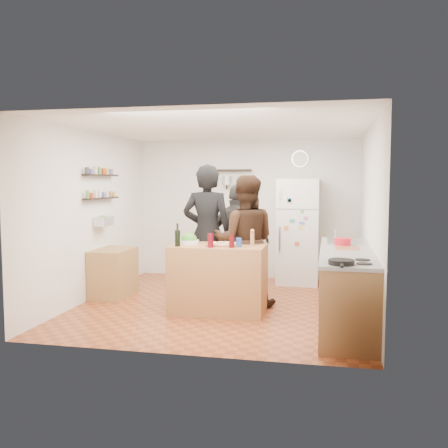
% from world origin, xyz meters
% --- Properties ---
extents(room_shell, '(4.20, 4.20, 4.20)m').
position_xyz_m(room_shell, '(0.00, 0.39, 1.25)').
color(room_shell, brown).
rests_on(room_shell, ground).
extents(prep_island, '(1.25, 0.72, 0.91)m').
position_xyz_m(prep_island, '(0.03, -0.40, 0.46)').
color(prep_island, '#A5683C').
rests_on(prep_island, floor).
extents(pizza_board, '(0.42, 0.34, 0.02)m').
position_xyz_m(pizza_board, '(0.11, -0.42, 0.92)').
color(pizza_board, brown).
rests_on(pizza_board, prep_island).
extents(pizza, '(0.34, 0.34, 0.02)m').
position_xyz_m(pizza, '(0.11, -0.42, 0.94)').
color(pizza, beige).
rests_on(pizza, pizza_board).
extents(salad_bowl, '(0.27, 0.27, 0.05)m').
position_xyz_m(salad_bowl, '(-0.39, -0.35, 0.94)').
color(salad_bowl, silver).
rests_on(salad_bowl, prep_island).
extents(wine_bottle, '(0.07, 0.07, 0.21)m').
position_xyz_m(wine_bottle, '(-0.47, -0.62, 1.02)').
color(wine_bottle, black).
rests_on(wine_bottle, prep_island).
extents(wine_glass_near, '(0.08, 0.08, 0.18)m').
position_xyz_m(wine_glass_near, '(-0.02, -0.64, 1.00)').
color(wine_glass_near, '#59070F').
rests_on(wine_glass_near, prep_island).
extents(wine_glass_far, '(0.07, 0.07, 0.16)m').
position_xyz_m(wine_glass_far, '(0.25, -0.60, 0.99)').
color(wine_glass_far, '#4E060A').
rests_on(wine_glass_far, prep_island).
extents(pepper_mill, '(0.05, 0.05, 0.17)m').
position_xyz_m(pepper_mill, '(0.48, -0.35, 1.00)').
color(pepper_mill, '#AA7147').
rests_on(pepper_mill, prep_island).
extents(salt_canister, '(0.07, 0.07, 0.12)m').
position_xyz_m(salt_canister, '(0.33, -0.52, 0.97)').
color(salt_canister, '#1C469C').
rests_on(salt_canister, prep_island).
extents(person_left, '(0.73, 0.48, 2.01)m').
position_xyz_m(person_left, '(-0.25, 0.13, 1.00)').
color(person_left, black).
rests_on(person_left, floor).
extents(person_center, '(0.97, 0.80, 1.84)m').
position_xyz_m(person_center, '(0.31, 0.05, 0.92)').
color(person_center, black).
rests_on(person_center, floor).
extents(person_back, '(1.06, 0.57, 1.71)m').
position_xyz_m(person_back, '(0.09, 0.71, 0.86)').
color(person_back, '#2C2927').
rests_on(person_back, floor).
extents(counter_run, '(0.63, 2.63, 0.90)m').
position_xyz_m(counter_run, '(1.70, -0.55, 0.45)').
color(counter_run, '#9E7042').
rests_on(counter_run, floor).
extents(stove_top, '(0.60, 0.62, 0.02)m').
position_xyz_m(stove_top, '(1.70, -1.50, 0.91)').
color(stove_top, white).
rests_on(stove_top, counter_run).
extents(skillet, '(0.26, 0.26, 0.05)m').
position_xyz_m(skillet, '(1.60, -1.70, 0.95)').
color(skillet, black).
rests_on(skillet, stove_top).
extents(sink, '(0.50, 0.80, 0.03)m').
position_xyz_m(sink, '(1.70, 0.30, 0.92)').
color(sink, silver).
rests_on(sink, counter_run).
extents(cutting_board, '(0.30, 0.40, 0.02)m').
position_xyz_m(cutting_board, '(1.70, -0.43, 0.91)').
color(cutting_board, '#965836').
rests_on(cutting_board, counter_run).
extents(red_bowl, '(0.22, 0.22, 0.09)m').
position_xyz_m(red_bowl, '(1.65, -0.12, 0.97)').
color(red_bowl, red).
rests_on(red_bowl, counter_run).
extents(fridge, '(0.70, 0.68, 1.80)m').
position_xyz_m(fridge, '(0.95, 1.75, 0.90)').
color(fridge, white).
rests_on(fridge, floor).
extents(wall_clock, '(0.30, 0.03, 0.30)m').
position_xyz_m(wall_clock, '(0.95, 2.08, 2.15)').
color(wall_clock, silver).
rests_on(wall_clock, back_wall).
extents(spice_shelf_lower, '(0.12, 1.00, 0.02)m').
position_xyz_m(spice_shelf_lower, '(-1.93, 0.20, 1.50)').
color(spice_shelf_lower, black).
rests_on(spice_shelf_lower, left_wall).
extents(spice_shelf_upper, '(0.12, 1.00, 0.02)m').
position_xyz_m(spice_shelf_upper, '(-1.93, 0.20, 1.85)').
color(spice_shelf_upper, black).
rests_on(spice_shelf_upper, left_wall).
extents(produce_basket, '(0.18, 0.35, 0.14)m').
position_xyz_m(produce_basket, '(-1.90, 0.20, 1.15)').
color(produce_basket, silver).
rests_on(produce_basket, left_wall).
extents(side_table, '(0.50, 0.80, 0.73)m').
position_xyz_m(side_table, '(-1.74, 0.16, 0.36)').
color(side_table, '#A37644').
rests_on(side_table, floor).
extents(pot_rack, '(0.90, 0.04, 0.04)m').
position_xyz_m(pot_rack, '(-0.35, 2.00, 1.95)').
color(pot_rack, black).
rests_on(pot_rack, back_wall).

